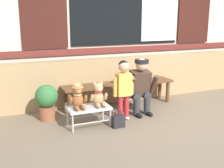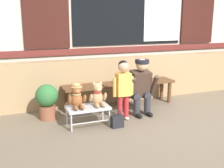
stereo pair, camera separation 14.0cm
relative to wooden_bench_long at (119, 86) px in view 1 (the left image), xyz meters
name	(u,v)px [view 1 (the left image)]	position (x,y,z in m)	size (l,w,h in m)	color
ground_plane	(177,121)	(0.53, -1.06, -0.37)	(60.00, 60.00, 0.00)	#756651
brick_low_wall	(135,77)	(0.53, 0.37, 0.05)	(7.02, 0.25, 0.85)	tan
shop_facade	(125,10)	(0.53, 0.88, 1.39)	(7.17, 0.26, 3.50)	beige
wooden_bench_long	(119,86)	(0.00, 0.00, 0.00)	(2.10, 0.40, 0.44)	brown
small_display_bench	(89,109)	(-0.82, -0.71, -0.11)	(0.64, 0.36, 0.30)	#BCBCC1
teddy_bear_with_hat	(78,97)	(-0.98, -0.71, 0.10)	(0.28, 0.27, 0.36)	#93562D
teddy_bear_plain	(98,95)	(-0.66, -0.71, 0.09)	(0.28, 0.26, 0.36)	tan
child_standing	(124,84)	(-0.23, -0.67, 0.22)	(0.35, 0.18, 0.96)	#B7282D
adult_crouching	(140,86)	(0.16, -0.51, 0.11)	(0.50, 0.49, 0.95)	#333338
handbag_on_ground	(118,121)	(-0.44, -0.94, -0.28)	(0.18, 0.11, 0.27)	#232328
potted_plant	(47,100)	(-1.35, -0.20, -0.05)	(0.36, 0.36, 0.57)	brown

